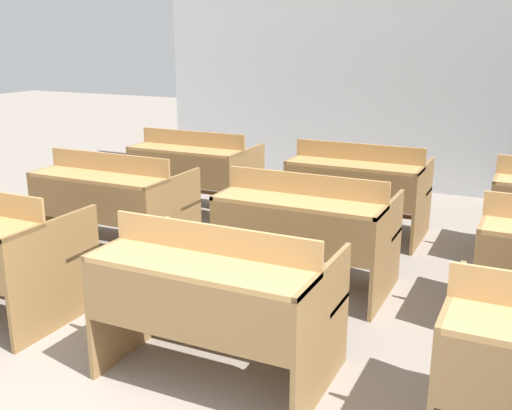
% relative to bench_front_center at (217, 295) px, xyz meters
% --- Properties ---
extents(wall_back, '(6.62, 0.06, 2.97)m').
position_rel_bench_front_center_xyz_m(wall_back, '(0.02, 4.74, 1.00)').
color(wall_back, silver).
rests_on(wall_back, ground_plane).
extents(bench_front_center, '(1.23, 0.82, 0.90)m').
position_rel_bench_front_center_xyz_m(bench_front_center, '(0.00, 0.00, 0.00)').
color(bench_front_center, olive).
rests_on(bench_front_center, ground_plane).
extents(bench_second_left, '(1.23, 0.82, 0.90)m').
position_rel_bench_front_center_xyz_m(bench_second_left, '(-1.79, 1.37, 0.00)').
color(bench_second_left, olive).
rests_on(bench_second_left, ground_plane).
extents(bench_second_center, '(1.23, 0.82, 0.90)m').
position_rel_bench_front_center_xyz_m(bench_second_center, '(0.01, 1.35, 0.00)').
color(bench_second_center, olive).
rests_on(bench_second_center, ground_plane).
extents(bench_third_left, '(1.23, 0.82, 0.90)m').
position_rel_bench_front_center_xyz_m(bench_third_left, '(-1.80, 2.74, 0.00)').
color(bench_third_left, olive).
rests_on(bench_third_left, ground_plane).
extents(bench_third_center, '(1.23, 0.82, 0.90)m').
position_rel_bench_front_center_xyz_m(bench_third_center, '(-0.01, 2.75, 0.00)').
color(bench_third_center, olive).
rests_on(bench_third_center, ground_plane).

